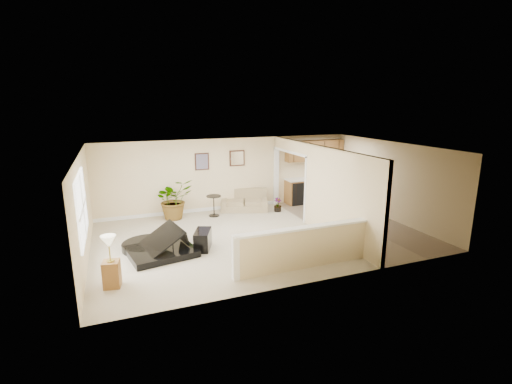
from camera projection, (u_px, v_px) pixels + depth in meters
name	position (u px, v px, depth m)	size (l,w,h in m)	color
floor	(261.00, 236.00, 10.56)	(9.00, 9.00, 0.00)	#B8AE8F
back_wall	(229.00, 174.00, 12.98)	(9.00, 0.04, 2.50)	beige
front_wall	(316.00, 226.00, 7.55)	(9.00, 0.04, 2.50)	beige
left_wall	(83.00, 210.00, 8.68)	(0.04, 6.00, 2.50)	beige
right_wall	(391.00, 181.00, 11.85)	(0.04, 6.00, 2.50)	beige
ceiling	(261.00, 148.00, 9.97)	(9.00, 6.00, 0.04)	white
kitchen_vinyl	(353.00, 223.00, 11.67)	(2.70, 6.00, 0.01)	gray
interior_partition	(313.00, 187.00, 11.13)	(0.18, 5.99, 2.50)	beige
pony_half_wall	(302.00, 247.00, 8.38)	(3.42, 0.22, 1.00)	beige
left_window	(81.00, 207.00, 8.19)	(0.05, 2.15, 1.45)	white
wall_art_left	(202.00, 162.00, 12.50)	(0.48, 0.04, 0.58)	#3B1F15
wall_mirror	(237.00, 158.00, 12.93)	(0.55, 0.04, 0.55)	#3B1F15
kitchen_cabinets	(312.00, 179.00, 13.95)	(2.36, 0.65, 2.33)	olive
piano	(158.00, 229.00, 9.23)	(2.02, 2.06, 1.48)	black
piano_bench	(203.00, 240.00, 9.57)	(0.37, 0.73, 0.49)	black
loveseat	(244.00, 200.00, 13.08)	(1.90, 1.42, 0.92)	tan
accent_table	(214.00, 203.00, 12.28)	(0.48, 0.48, 0.70)	black
palm_plant	(174.00, 199.00, 11.98)	(1.42, 1.31, 1.31)	black
small_plant	(278.00, 206.00, 12.86)	(0.32, 0.32, 0.48)	black
lamp_stand	(111.00, 265.00, 7.54)	(0.38, 0.38, 1.11)	olive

